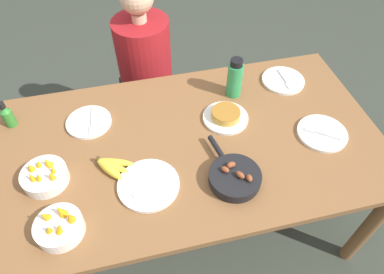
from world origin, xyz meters
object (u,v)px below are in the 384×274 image
frittata_plate_center (226,116)px  water_bottle (235,78)px  banana_bunch (111,166)px  empty_plate_far_right (149,185)px  empty_plate_near_front (89,122)px  empty_plate_far_left (322,133)px  hot_sauce_bottle (7,115)px  empty_plate_mid_edge (283,80)px  person_figure (148,85)px  skillet (234,177)px  fruit_bowl_mango (59,226)px  fruit_bowl_citrus (45,176)px

frittata_plate_center → water_bottle: water_bottle is taller
water_bottle → banana_bunch: bearing=-152.8°
empty_plate_far_right → empty_plate_near_front: bearing=118.3°
empty_plate_far_left → hot_sauce_bottle: 1.49m
empty_plate_mid_edge → hot_sauce_bottle: 1.41m
empty_plate_far_left → water_bottle: (-0.32, 0.37, 0.09)m
empty_plate_far_left → person_figure: person_figure is taller
skillet → hot_sauce_bottle: (-0.95, 0.56, 0.03)m
fruit_bowl_mango → person_figure: size_ratio=0.15×
empty_plate_far_right → hot_sauce_bottle: 0.78m
empty_plate_near_front → empty_plate_far_right: size_ratio=0.84×
empty_plate_near_front → fruit_bowl_citrus: bearing=-122.1°
frittata_plate_center → empty_plate_near_front: bearing=169.1°
frittata_plate_center → empty_plate_near_front: frittata_plate_center is taller
empty_plate_mid_edge → skillet: bearing=-129.8°
empty_plate_mid_edge → fruit_bowl_mango: 1.32m
hot_sauce_bottle → skillet: bearing=-30.6°
banana_bunch → empty_plate_far_right: bearing=-41.7°
fruit_bowl_citrus → water_bottle: bearing=20.0°
water_bottle → person_figure: 0.75m
empty_plate_mid_edge → water_bottle: (-0.30, -0.03, 0.09)m
empty_plate_near_front → person_figure: person_figure is taller
banana_bunch → fruit_bowl_citrus: bearing=-180.0°
frittata_plate_center → empty_plate_mid_edge: 0.44m
empty_plate_far_left → banana_bunch: bearing=178.2°
person_figure → skillet: bearing=-76.7°
skillet → water_bottle: bearing=-28.3°
frittata_plate_center → empty_plate_far_right: frittata_plate_center is taller
frittata_plate_center → water_bottle: size_ratio=1.03×
empty_plate_far_left → skillet: bearing=-162.7°
empty_plate_mid_edge → frittata_plate_center: bearing=-153.0°
banana_bunch → water_bottle: bearing=27.2°
empty_plate_far_left → empty_plate_far_right: size_ratio=0.90×
frittata_plate_center → hot_sauce_bottle: bearing=168.6°
frittata_plate_center → person_figure: (-0.31, 0.67, -0.30)m
banana_bunch → fruit_bowl_mango: fruit_bowl_mango is taller
fruit_bowl_citrus → fruit_bowl_mango: bearing=-75.7°
skillet → frittata_plate_center: size_ratio=1.55×
fruit_bowl_mango → fruit_bowl_citrus: 0.26m
frittata_plate_center → empty_plate_mid_edge: (0.39, 0.20, -0.01)m
skillet → empty_plate_far_left: (0.49, 0.15, -0.02)m
frittata_plate_center → empty_plate_near_front: 0.67m
empty_plate_near_front → empty_plate_far_right: (0.23, -0.42, -0.00)m
skillet → water_bottle: (0.16, 0.52, 0.07)m
empty_plate_mid_edge → hot_sauce_bottle: size_ratio=1.61×
water_bottle → fruit_bowl_citrus: bearing=-160.0°
fruit_bowl_citrus → banana_bunch: bearing=0.0°
person_figure → empty_plate_mid_edge: bearing=-33.8°
empty_plate_near_front → water_bottle: water_bottle is taller
fruit_bowl_citrus → skillet: bearing=-13.3°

